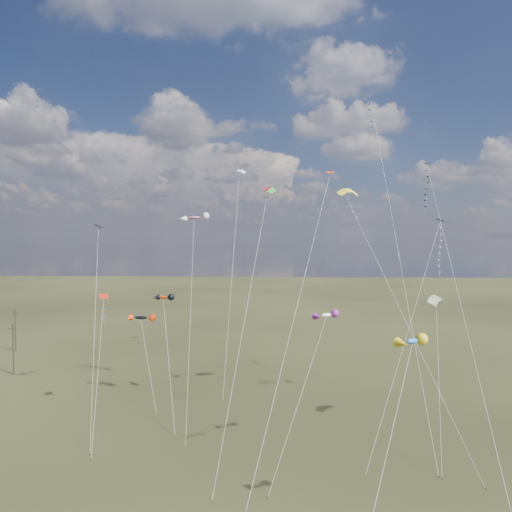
{
  "coord_description": "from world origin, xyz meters",
  "views": [
    {
      "loc": [
        2.75,
        -37.45,
        21.46
      ],
      "look_at": [
        0.0,
        18.0,
        19.0
      ],
      "focal_mm": 32.0,
      "sensor_mm": 36.0,
      "label": 1
    }
  ],
  "objects_px": {
    "utility_pole_near": "(13,349)",
    "diamond_black_high": "(430,198)",
    "novelty_black_orange": "(141,318)",
    "utility_pole_far": "(15,330)",
    "parafoil_yellow": "(349,192)"
  },
  "relations": [
    {
      "from": "utility_pole_near",
      "to": "diamond_black_high",
      "type": "bearing_deg",
      "value": -8.51
    },
    {
      "from": "utility_pole_near",
      "to": "diamond_black_high",
      "type": "distance_m",
      "value": 64.31
    },
    {
      "from": "parafoil_yellow",
      "to": "novelty_black_orange",
      "type": "xyz_separation_m",
      "value": [
        -26.44,
        2.87,
        -16.08
      ]
    },
    {
      "from": "utility_pole_far",
      "to": "utility_pole_near",
      "type": "bearing_deg",
      "value": -60.26
    },
    {
      "from": "utility_pole_near",
      "to": "novelty_black_orange",
      "type": "height_order",
      "value": "novelty_black_orange"
    },
    {
      "from": "utility_pole_near",
      "to": "novelty_black_orange",
      "type": "xyz_separation_m",
      "value": [
        22.72,
        -8.97,
        6.63
      ]
    },
    {
      "from": "utility_pole_near",
      "to": "parafoil_yellow",
      "type": "bearing_deg",
      "value": -13.54
    },
    {
      "from": "utility_pole_near",
      "to": "diamond_black_high",
      "type": "xyz_separation_m",
      "value": [
        59.73,
        -8.94,
        22.11
      ]
    },
    {
      "from": "utility_pole_near",
      "to": "parafoil_yellow",
      "type": "height_order",
      "value": "parafoil_yellow"
    },
    {
      "from": "utility_pole_far",
      "to": "novelty_black_orange",
      "type": "relative_size",
      "value": 0.71
    },
    {
      "from": "diamond_black_high",
      "to": "novelty_black_orange",
      "type": "xyz_separation_m",
      "value": [
        -37.0,
        -0.03,
        -15.48
      ]
    },
    {
      "from": "utility_pole_far",
      "to": "parafoil_yellow",
      "type": "xyz_separation_m",
      "value": [
        57.16,
        -25.84,
        22.71
      ]
    },
    {
      "from": "parafoil_yellow",
      "to": "diamond_black_high",
      "type": "bearing_deg",
      "value": 15.35
    },
    {
      "from": "novelty_black_orange",
      "to": "utility_pole_far",
      "type": "bearing_deg",
      "value": 143.22
    },
    {
      "from": "parafoil_yellow",
      "to": "novelty_black_orange",
      "type": "bearing_deg",
      "value": 173.81
    }
  ]
}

